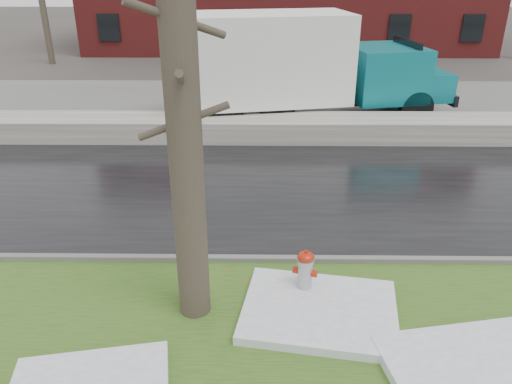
{
  "coord_description": "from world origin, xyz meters",
  "views": [
    {
      "loc": [
        0.35,
        -7.56,
        5.6
      ],
      "look_at": [
        0.22,
        2.25,
        1.0
      ],
      "focal_mm": 35.0,
      "sensor_mm": 36.0,
      "label": 1
    }
  ],
  "objects_px": {
    "fire_hydrant": "(305,271)",
    "box_truck": "(295,66)",
    "worker": "(191,89)",
    "tree": "(184,126)"
  },
  "relations": [
    {
      "from": "box_truck",
      "to": "fire_hydrant",
      "type": "bearing_deg",
      "value": -103.12
    },
    {
      "from": "tree",
      "to": "worker",
      "type": "height_order",
      "value": "tree"
    },
    {
      "from": "tree",
      "to": "worker",
      "type": "relative_size",
      "value": 4.1
    },
    {
      "from": "worker",
      "to": "fire_hydrant",
      "type": "bearing_deg",
      "value": 122.86
    },
    {
      "from": "fire_hydrant",
      "to": "tree",
      "type": "height_order",
      "value": "tree"
    },
    {
      "from": "fire_hydrant",
      "to": "box_truck",
      "type": "xyz_separation_m",
      "value": [
        0.41,
        10.82,
        1.55
      ]
    },
    {
      "from": "fire_hydrant",
      "to": "box_truck",
      "type": "relative_size",
      "value": 0.08
    },
    {
      "from": "tree",
      "to": "box_truck",
      "type": "bearing_deg",
      "value": 78.29
    },
    {
      "from": "fire_hydrant",
      "to": "box_truck",
      "type": "bearing_deg",
      "value": 107.59
    },
    {
      "from": "tree",
      "to": "worker",
      "type": "xyz_separation_m",
      "value": [
        -1.28,
        9.85,
        -1.82
      ]
    }
  ]
}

